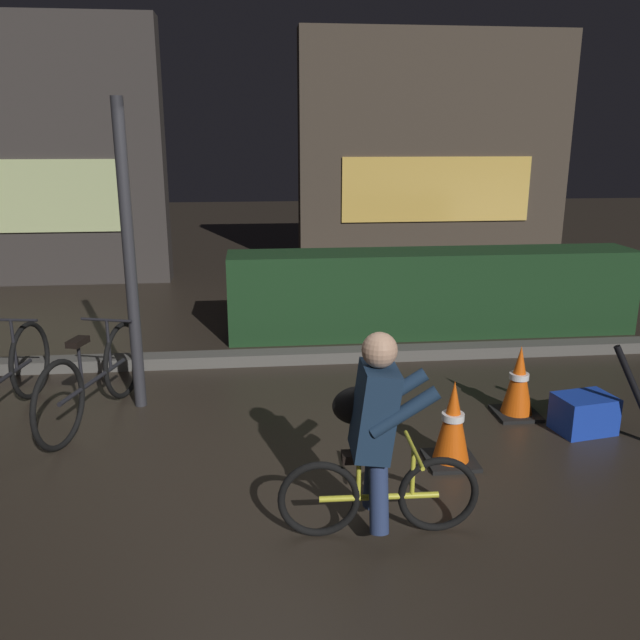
% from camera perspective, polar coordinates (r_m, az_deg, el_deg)
% --- Properties ---
extents(ground_plane, '(40.00, 40.00, 0.00)m').
position_cam_1_polar(ground_plane, '(4.81, -1.67, -12.40)').
color(ground_plane, '#2D261E').
extents(sidewalk_curb, '(12.00, 0.24, 0.12)m').
position_cam_1_polar(sidewalk_curb, '(6.81, -3.07, -3.23)').
color(sidewalk_curb, '#56544F').
rests_on(sidewalk_curb, ground).
extents(hedge_row, '(4.80, 0.70, 0.99)m').
position_cam_1_polar(hedge_row, '(7.84, 9.80, 2.40)').
color(hedge_row, '#19381C').
rests_on(hedge_row, ground).
extents(storefront_left, '(4.36, 0.54, 4.04)m').
position_cam_1_polar(storefront_left, '(11.30, -24.79, 13.01)').
color(storefront_left, '#383330').
rests_on(storefront_left, ground).
extents(storefront_right, '(4.73, 0.54, 4.02)m').
position_cam_1_polar(storefront_right, '(11.87, 9.96, 14.18)').
color(storefront_right, '#42382D').
rests_on(storefront_right, ground).
extents(street_post, '(0.10, 0.10, 2.58)m').
position_cam_1_polar(street_post, '(5.62, -16.33, 5.03)').
color(street_post, '#2D2D33').
rests_on(street_post, ground).
extents(parked_bike_center_left, '(0.57, 1.67, 0.79)m').
position_cam_1_polar(parked_bike_center_left, '(5.67, -19.17, -4.88)').
color(parked_bike_center_left, black).
rests_on(parked_bike_center_left, ground).
extents(traffic_cone_near, '(0.36, 0.36, 0.63)m').
position_cam_1_polar(traffic_cone_near, '(4.78, 11.53, -8.89)').
color(traffic_cone_near, black).
rests_on(traffic_cone_near, ground).
extents(traffic_cone_far, '(0.36, 0.36, 0.62)m').
position_cam_1_polar(traffic_cone_far, '(5.70, 16.99, -5.23)').
color(traffic_cone_far, black).
rests_on(traffic_cone_far, ground).
extents(blue_crate, '(0.49, 0.39, 0.30)m').
position_cam_1_polar(blue_crate, '(5.63, 22.09, -7.60)').
color(blue_crate, '#193DB7').
rests_on(blue_crate, ground).
extents(cyclist, '(1.19, 0.52, 1.25)m').
position_cam_1_polar(cyclist, '(3.79, 4.88, -9.96)').
color(cyclist, black).
rests_on(cyclist, ground).
extents(closed_umbrella, '(0.42, 0.19, 0.78)m').
position_cam_1_polar(closed_umbrella, '(5.48, 26.06, -6.00)').
color(closed_umbrella, black).
rests_on(closed_umbrella, ground).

